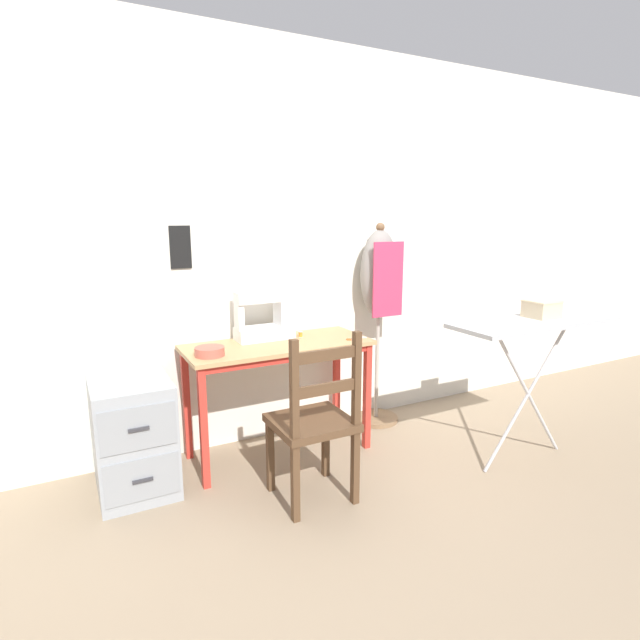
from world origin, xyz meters
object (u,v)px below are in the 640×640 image
at_px(scissors, 353,339).
at_px(storage_box, 542,309).
at_px(filing_cabinet, 134,436).
at_px(thread_spool_near_machine, 301,334).
at_px(dress_form, 379,287).
at_px(fabric_bowl, 210,351).
at_px(ironing_board, 534,329).
at_px(wooden_chair, 314,423).
at_px(sewing_machine, 267,316).

distance_m(scissors, storage_box, 1.14).
height_order(scissors, filing_cabinet, scissors).
bearing_deg(thread_spool_near_machine, dress_form, 5.98).
xyz_separation_m(fabric_bowl, thread_spool_near_machine, (0.63, 0.15, -0.01)).
xyz_separation_m(fabric_bowl, storage_box, (1.83, -0.66, 0.19)).
xyz_separation_m(fabric_bowl, ironing_board, (1.72, -0.70, 0.09)).
xyz_separation_m(fabric_bowl, wooden_chair, (0.39, -0.49, -0.31)).
height_order(scissors, ironing_board, ironing_board).
bearing_deg(scissors, ironing_board, -38.62).
bearing_deg(ironing_board, dress_form, 116.27).
height_order(thread_spool_near_machine, storage_box, storage_box).
bearing_deg(wooden_chair, sewing_machine, 87.00).
xyz_separation_m(ironing_board, storage_box, (0.11, 0.04, 0.10)).
xyz_separation_m(fabric_bowl, dress_form, (1.27, 0.22, 0.25)).
relative_size(fabric_bowl, ironing_board, 0.15).
height_order(sewing_machine, fabric_bowl, sewing_machine).
height_order(thread_spool_near_machine, wooden_chair, wooden_chair).
height_order(dress_form, storage_box, dress_form).
distance_m(scissors, dress_form, 0.53).
height_order(sewing_machine, dress_form, dress_form).
relative_size(thread_spool_near_machine, ironing_board, 0.04).
distance_m(scissors, ironing_board, 1.06).
bearing_deg(sewing_machine, thread_spool_near_machine, -17.49).
height_order(dress_form, ironing_board, dress_form).
height_order(fabric_bowl, scissors, fabric_bowl).
bearing_deg(dress_form, wooden_chair, -140.73).
xyz_separation_m(wooden_chair, storage_box, (1.44, -0.17, 0.50)).
bearing_deg(storage_box, ironing_board, -157.57).
distance_m(sewing_machine, fabric_bowl, 0.50).
xyz_separation_m(sewing_machine, thread_spool_near_machine, (0.20, -0.06, -0.13)).
bearing_deg(ironing_board, sewing_machine, 144.57).
distance_m(scissors, wooden_chair, 0.73).
xyz_separation_m(sewing_machine, fabric_bowl, (-0.43, -0.22, -0.12)).
bearing_deg(ironing_board, storage_box, 22.43).
xyz_separation_m(thread_spool_near_machine, ironing_board, (1.10, -0.86, 0.09)).
bearing_deg(thread_spool_near_machine, storage_box, -34.12).
distance_m(sewing_machine, wooden_chair, 0.83).
xyz_separation_m(dress_form, storage_box, (0.56, -0.88, -0.06)).
bearing_deg(filing_cabinet, sewing_machine, 11.14).
height_order(wooden_chair, ironing_board, wooden_chair).
distance_m(filing_cabinet, storage_box, 2.44).
distance_m(fabric_bowl, storage_box, 1.95).
bearing_deg(thread_spool_near_machine, ironing_board, -38.05).
relative_size(scissors, thread_spool_near_machine, 3.83).
bearing_deg(filing_cabinet, storage_box, -17.48).
bearing_deg(dress_form, ironing_board, -63.73).
xyz_separation_m(thread_spool_near_machine, storage_box, (1.20, -0.81, 0.20)).
xyz_separation_m(scissors, thread_spool_near_machine, (-0.27, 0.20, 0.02)).
distance_m(thread_spool_near_machine, ironing_board, 1.40).
relative_size(sewing_machine, thread_spool_near_machine, 9.89).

